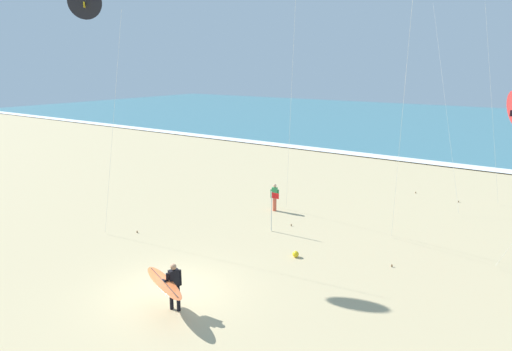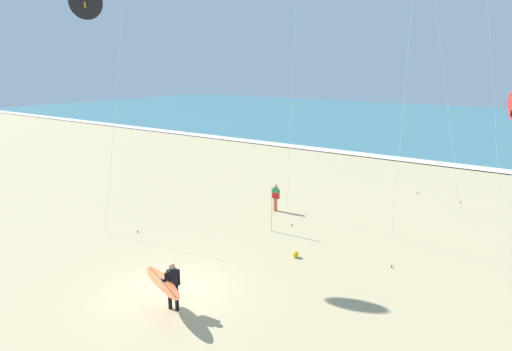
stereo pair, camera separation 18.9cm
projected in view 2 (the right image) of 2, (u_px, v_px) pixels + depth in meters
name	position (u px, v px, depth m)	size (l,w,h in m)	color
ground_plane	(169.00, 292.00, 16.30)	(160.00, 160.00, 0.00)	tan
ocean_water	(471.00, 124.00, 62.39)	(160.00, 60.00, 0.08)	teal
shoreline_foam	(406.00, 159.00, 38.85)	(160.00, 1.77, 0.01)	white
surfer_lead	(167.00, 283.00, 14.77)	(2.60, 1.47, 1.71)	black
kite_delta_charcoal_far	(86.00, 3.00, 19.34)	(1.84, 1.64, 11.56)	black
bystander_green_top	(275.00, 197.00, 25.20)	(0.47, 0.29, 1.59)	#D8593F
lifeguard_flag	(273.00, 207.00, 21.92)	(0.45, 0.05, 2.10)	silver
beach_ball	(295.00, 254.00, 19.19)	(0.28, 0.28, 0.28)	yellow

